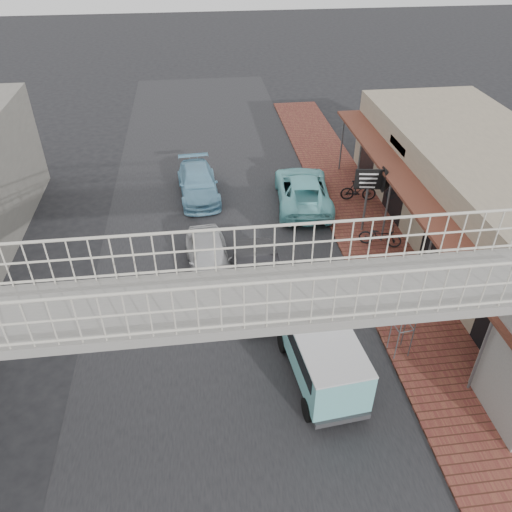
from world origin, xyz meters
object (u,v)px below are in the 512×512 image
object	(u,v)px
angkot_van	(323,351)
arrow_sign	(387,180)
angkot_far	(198,184)
street_clock	(410,298)
angkot_curb	(303,190)
motorcycle_far	(358,190)
motorcycle_near	(380,236)
dark_sedan	(258,278)
white_hatchback	(209,258)

from	to	relation	value
angkot_van	arrow_sign	bearing A→B (deg)	54.55
angkot_far	street_clock	size ratio (longest dim) A/B	1.65
angkot_far	angkot_curb	bearing A→B (deg)	-20.25
angkot_curb	motorcycle_far	xyz separation A→B (m)	(2.70, -0.17, -0.12)
motorcycle_near	dark_sedan	bearing A→B (deg)	135.71
white_hatchback	street_clock	bearing A→B (deg)	-46.46
angkot_far	angkot_van	xyz separation A→B (m)	(3.32, -12.19, 0.56)
motorcycle_far	arrow_sign	world-z (taller)	arrow_sign
angkot_far	motorcycle_far	world-z (taller)	angkot_far
angkot_curb	street_clock	distance (m)	10.26
angkot_far	arrow_sign	bearing A→B (deg)	-33.55
motorcycle_near	motorcycle_far	world-z (taller)	motorcycle_far
motorcycle_far	arrow_sign	distance (m)	3.40
motorcycle_near	white_hatchback	bearing A→B (deg)	118.71
dark_sedan	angkot_far	bearing A→B (deg)	104.52
arrow_sign	motorcycle_far	bearing A→B (deg)	102.13
motorcycle_near	street_clock	xyz separation A→B (m)	(-1.39, -6.00, 1.81)
white_hatchback	street_clock	world-z (taller)	street_clock
dark_sedan	motorcycle_near	distance (m)	5.98
angkot_curb	motorcycle_near	world-z (taller)	angkot_curb
dark_sedan	angkot_van	bearing A→B (deg)	-71.87
angkot_curb	arrow_sign	size ratio (longest dim) A/B	1.74
motorcycle_near	arrow_sign	size ratio (longest dim) A/B	0.58
street_clock	arrow_sign	size ratio (longest dim) A/B	0.90
street_clock	arrow_sign	world-z (taller)	arrow_sign
arrow_sign	angkot_far	bearing A→B (deg)	159.53
white_hatchback	angkot_far	distance (m)	6.37
angkot_far	angkot_van	bearing A→B (deg)	-79.01
angkot_far	angkot_van	distance (m)	12.65
white_hatchback	motorcycle_far	xyz separation A→B (m)	(7.40, 4.77, -0.08)
angkot_van	street_clock	bearing A→B (deg)	8.90
white_hatchback	motorcycle_far	world-z (taller)	white_hatchback
dark_sedan	angkot_van	distance (m)	4.51
motorcycle_far	street_clock	xyz separation A→B (m)	(-1.60, -9.89, 1.76)
angkot_far	motorcycle_near	bearing A→B (deg)	-40.70
white_hatchback	angkot_van	size ratio (longest dim) A/B	1.01
arrow_sign	angkot_van	bearing A→B (deg)	-111.00
white_hatchback	motorcycle_near	distance (m)	7.24
white_hatchback	motorcycle_far	size ratio (longest dim) A/B	2.39
white_hatchback	dark_sedan	size ratio (longest dim) A/B	0.92
motorcycle_far	street_clock	world-z (taller)	street_clock
dark_sedan	arrow_sign	bearing A→B (deg)	31.76
white_hatchback	street_clock	size ratio (longest dim) A/B	1.49
arrow_sign	motorcycle_near	bearing A→B (deg)	-99.60
motorcycle_far	angkot_far	bearing A→B (deg)	87.61
dark_sedan	angkot_van	size ratio (longest dim) A/B	1.10
street_clock	arrow_sign	xyz separation A→B (m)	(1.76, 7.11, 0.19)
white_hatchback	motorcycle_near	size ratio (longest dim) A/B	2.31
street_clock	motorcycle_near	bearing A→B (deg)	70.38
white_hatchback	angkot_far	bearing A→B (deg)	87.23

